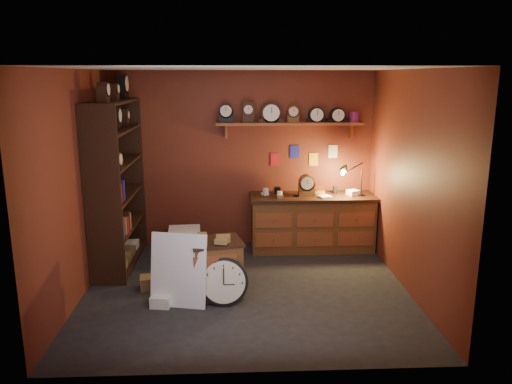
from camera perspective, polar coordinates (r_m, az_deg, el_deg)
The scene contains 11 objects.
floor at distance 6.39m, azimuth -1.09°, elevation -11.05°, with size 4.00×4.00×0.00m, color black.
room_shell at distance 6.00m, azimuth -0.76°, elevation 4.54°, with size 4.02×3.62×2.71m.
shelving_unit at distance 7.13m, azimuth -15.91°, elevation 1.60°, with size 0.47×1.60×2.58m.
workbench at distance 7.70m, azimuth 6.44°, elevation -3.10°, with size 1.91×0.66×1.36m.
low_cabinet at distance 6.12m, azimuth -4.57°, elevation -8.35°, with size 0.71×0.64×0.78m.
big_round_clock at distance 5.91m, azimuth -3.70°, elevation -10.20°, with size 0.57×0.18×0.57m.
white_panel at distance 6.07m, azimuth -8.71°, elevation -12.57°, with size 0.66×0.03×0.88m, color silver.
mini_fridge at distance 7.32m, azimuth -8.14°, elevation -5.98°, with size 0.48×0.50×0.47m.
floor_box_a at distance 6.52m, azimuth -11.92°, elevation -10.07°, with size 0.26×0.22×0.16m, color olive.
floor_box_b at distance 6.07m, azimuth -10.67°, elevation -11.96°, with size 0.23×0.27×0.14m, color white.
floor_box_c at distance 7.46m, azimuth -3.26°, elevation -6.61°, with size 0.27×0.22×0.20m, color olive.
Camera 1 is at (-0.15, -5.82, 2.63)m, focal length 35.00 mm.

